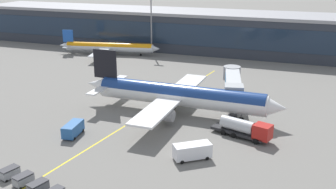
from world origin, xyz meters
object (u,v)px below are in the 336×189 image
Objects in this scene: fuel_tanker at (245,129)px; crew_van at (73,129)px; lavatory_truck at (193,150)px; baggage_cart_2 at (38,187)px; main_airliner at (179,95)px; baggage_cart_0 at (10,173)px; commuter_jet_far at (109,47)px; baggage_cart_1 at (23,179)px.

fuel_tanker is 30.03m from crew_van.
lavatory_truck reaches higher than baggage_cart_2.
fuel_tanker is at bearing -26.29° from main_airliner.
baggage_cart_2 is (6.16, -1.72, 0.00)m from baggage_cart_0.
fuel_tanker reaches higher than lavatory_truck.
lavatory_truck is 0.18× the size of commuter_jet_far.
baggage_cart_0 is at bearing 164.36° from baggage_cart_2.
fuel_tanker is (14.48, -7.15, -2.18)m from main_airliner.
commuter_jet_far is at bearing 136.65° from fuel_tanker.
baggage_cart_0 is 6.40m from baggage_cart_2.
fuel_tanker is 3.73× the size of baggage_cart_2.
fuel_tanker is 0.32× the size of commuter_jet_far.
baggage_cart_2 is at bearing -103.94° from main_airliner.
crew_van is 15.30m from baggage_cart_0.
lavatory_truck is 26.89m from baggage_cart_0.
baggage_cart_0 is 78.98m from commuter_jet_far.
baggage_cart_2 is at bearing -15.64° from baggage_cart_0.
crew_van is 22.28m from lavatory_truck.
lavatory_truck is (-6.23, -10.49, -0.32)m from fuel_tanker.
crew_van reaches higher than baggage_cart_0.
main_airliner reaches higher than baggage_cart_0.
lavatory_truck is 24.85m from baggage_cart_1.
baggage_cart_2 is at bearing -68.35° from commuter_jet_far.
fuel_tanker is 3.73× the size of baggage_cart_0.
crew_van is 16.35m from baggage_cart_1.
lavatory_truck is at bearing -52.25° from commuter_jet_far.
baggage_cart_0 is at bearing 164.36° from baggage_cart_1.
fuel_tanker is at bearing -43.35° from commuter_jet_far.
main_airliner reaches higher than lavatory_truck.
main_airliner is at bearing 153.71° from fuel_tanker.
main_airliner is at bearing 65.55° from baggage_cart_0.
fuel_tanker is 36.47m from baggage_cart_1.
crew_van is at bearing -67.45° from commuter_jet_far.
main_airliner is 14.14× the size of baggage_cart_1.
lavatory_truck is at bearing 37.56° from baggage_cart_1.
fuel_tanker reaches higher than baggage_cart_1.
baggage_cart_1 is at bearing -109.23° from main_airliner.
baggage_cart_2 is at bearing -136.06° from lavatory_truck.
lavatory_truck is 76.95m from commuter_jet_far.
baggage_cart_1 and baggage_cart_2 have the same top height.
crew_van is 0.87× the size of lavatory_truck.
baggage_cart_1 is (3.08, -0.86, 0.00)m from baggage_cart_0.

